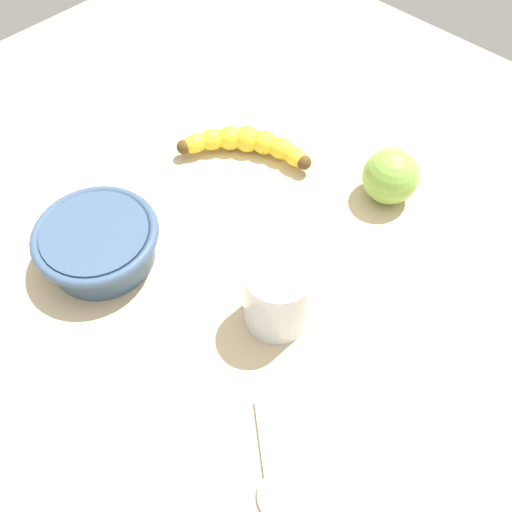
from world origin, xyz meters
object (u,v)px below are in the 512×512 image
object	(u,v)px
smoothie_glass	(277,297)
teaspoon	(269,490)
ceramic_bowl	(98,242)
banana	(246,144)
green_apple_fruit	(390,176)

from	to	relation	value
smoothie_glass	teaspoon	world-z (taller)	smoothie_glass
smoothie_glass	ceramic_bowl	xyz separation A→B (cm)	(8.76, -21.02, -1.07)
smoothie_glass	teaspoon	distance (cm)	19.39
banana	smoothie_glass	world-z (taller)	smoothie_glass
banana	ceramic_bowl	size ratio (longest dim) A/B	1.10
banana	smoothie_glass	bearing A→B (deg)	108.28
banana	teaspoon	distance (cm)	45.83
banana	smoothie_glass	xyz separation A→B (cm)	(16.71, 21.23, 2.35)
banana	teaspoon	size ratio (longest dim) A/B	1.71
banana	ceramic_bowl	bearing A→B (deg)	56.96
banana	teaspoon	world-z (taller)	banana
banana	green_apple_fruit	size ratio (longest dim) A/B	2.25
green_apple_fruit	banana	bearing A→B (deg)	-69.37
smoothie_glass	green_apple_fruit	distance (cm)	24.04
ceramic_bowl	green_apple_fruit	world-z (taller)	green_apple_fruit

